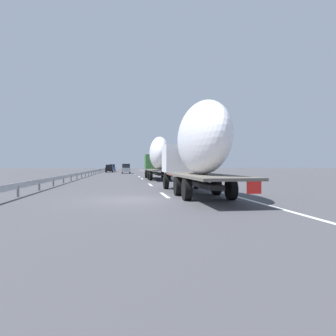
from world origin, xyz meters
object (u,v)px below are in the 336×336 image
Objects in this scene: car_black_suv at (109,168)px; car_silver_hatch at (126,169)px; road_sign at (161,163)px; truck_trailing at (197,146)px; truck_lead at (158,157)px; car_blue_sedan at (112,168)px.

car_silver_hatch is at bearing -160.41° from car_black_suv.
car_black_suv is 19.03m from road_sign.
car_silver_hatch is (46.50, 3.57, -1.79)m from truck_trailing.
truck_lead is 2.71× the size of car_blue_sedan.
truck_trailing is at bearing 180.00° from truck_lead.
truck_lead is 4.01× the size of road_sign.
car_black_suv is (57.41, 7.45, -1.84)m from truck_trailing.
truck_trailing is 3.29× the size of car_silver_hatch.
road_sign is at bearing -159.42° from car_blue_sedan.
car_silver_hatch is 1.28× the size of road_sign.
truck_lead reaches higher than road_sign.
truck_lead reaches higher than car_silver_hatch.
road_sign is at bearing -126.16° from car_silver_hatch.
car_black_suv is at bearing 178.82° from car_blue_sedan.
road_sign is (22.38, -3.10, -0.53)m from truck_lead.
truck_trailing reaches higher than car_blue_sedan.
car_silver_hatch is (-10.91, -3.88, 0.05)m from car_black_suv.
road_sign reaches higher than car_silver_hatch.
road_sign is at bearing -4.26° from truck_trailing.
car_blue_sedan is at bearing 8.23° from truck_lead.
car_blue_sedan is 11.68m from car_black_suv.
truck_lead is 3.14× the size of car_silver_hatch.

